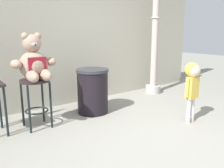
# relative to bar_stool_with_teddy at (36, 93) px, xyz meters

# --- Properties ---
(ground_plane) EXTENTS (24.00, 24.00, 0.00)m
(ground_plane) POSITION_rel_bar_stool_with_teddy_xyz_m (1.05, -1.37, -0.55)
(ground_plane) COLOR gray
(building_wall) EXTENTS (7.08, 0.30, 3.05)m
(building_wall) POSITION_rel_bar_stool_with_teddy_xyz_m (1.05, 0.96, 0.98)
(building_wall) COLOR #A7A18F
(building_wall) RESTS_ON ground_plane
(bar_stool_with_teddy) EXTENTS (0.43, 0.43, 0.75)m
(bar_stool_with_teddy) POSITION_rel_bar_stool_with_teddy_xyz_m (0.00, 0.00, 0.00)
(bar_stool_with_teddy) COLOR black
(bar_stool_with_teddy) RESTS_ON ground_plane
(teddy_bear) EXTENTS (0.64, 0.58, 0.68)m
(teddy_bear) POSITION_rel_bar_stool_with_teddy_xyz_m (-0.00, -0.03, 0.45)
(teddy_bear) COLOR gray
(teddy_bear) RESTS_ON bar_stool_with_teddy
(child_walking) EXTENTS (0.31, 0.25, 0.97)m
(child_walking) POSITION_rel_bar_stool_with_teddy_xyz_m (2.05, -1.28, 0.16)
(child_walking) COLOR #C2A7A8
(child_walking) RESTS_ON ground_plane
(trash_bin) EXTENTS (0.58, 0.58, 0.80)m
(trash_bin) POSITION_rel_bar_stool_with_teddy_xyz_m (1.04, 0.06, -0.14)
(trash_bin) COLOR black
(trash_bin) RESTS_ON ground_plane
(lamppost) EXTENTS (0.35, 0.35, 3.01)m
(lamppost) POSITION_rel_bar_stool_with_teddy_xyz_m (2.94, 0.37, 0.66)
(lamppost) COLOR #A9A09C
(lamppost) RESTS_ON ground_plane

